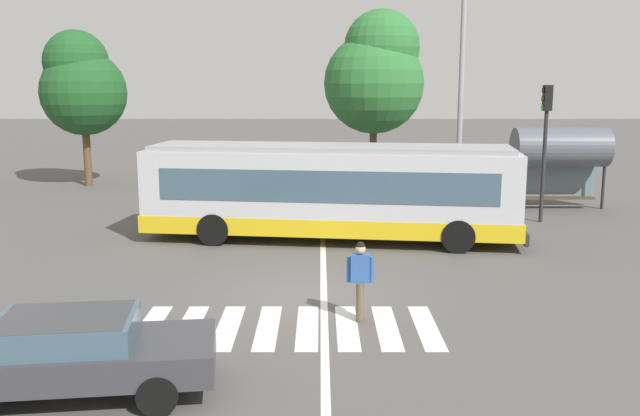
# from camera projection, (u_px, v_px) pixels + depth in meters

# --- Properties ---
(ground_plane) EXTENTS (160.00, 160.00, 0.00)m
(ground_plane) POSITION_uv_depth(u_px,v_px,m) (310.00, 296.00, 16.50)
(ground_plane) COLOR #514F4C
(city_transit_bus) EXTENTS (12.16, 4.08, 3.06)m
(city_transit_bus) POSITION_uv_depth(u_px,v_px,m) (332.00, 191.00, 22.02)
(city_transit_bus) COLOR black
(city_transit_bus) RESTS_ON ground_plane
(pedestrian_crossing_street) EXTENTS (0.58, 0.38, 1.72)m
(pedestrian_crossing_street) POSITION_uv_depth(u_px,v_px,m) (361.00, 276.00, 14.65)
(pedestrian_crossing_street) COLOR brown
(pedestrian_crossing_street) RESTS_ON ground_plane
(foreground_sedan) EXTENTS (4.69, 2.37, 1.35)m
(foreground_sedan) POSITION_uv_depth(u_px,v_px,m) (73.00, 351.00, 11.12)
(foreground_sedan) COLOR black
(foreground_sedan) RESTS_ON ground_plane
(parked_car_black) EXTENTS (2.23, 4.65, 1.35)m
(parked_car_black) POSITION_uv_depth(u_px,v_px,m) (234.00, 184.00, 29.21)
(parked_car_black) COLOR black
(parked_car_black) RESTS_ON ground_plane
(parked_car_silver) EXTENTS (2.00, 4.56, 1.35)m
(parked_car_silver) POSITION_uv_depth(u_px,v_px,m) (296.00, 184.00, 29.23)
(parked_car_silver) COLOR black
(parked_car_silver) RESTS_ON ground_plane
(parked_car_red) EXTENTS (2.30, 4.67, 1.35)m
(parked_car_red) POSITION_uv_depth(u_px,v_px,m) (365.00, 186.00, 28.83)
(parked_car_red) COLOR black
(parked_car_red) RESTS_ON ground_plane
(parked_car_charcoal) EXTENTS (1.99, 4.56, 1.35)m
(parked_car_charcoal) POSITION_uv_depth(u_px,v_px,m) (429.00, 185.00, 29.13)
(parked_car_charcoal) COLOR black
(parked_car_charcoal) RESTS_ON ground_plane
(parked_car_white) EXTENTS (2.23, 4.65, 1.35)m
(parked_car_white) POSITION_uv_depth(u_px,v_px,m) (492.00, 184.00, 29.25)
(parked_car_white) COLOR black
(parked_car_white) RESTS_ON ground_plane
(traffic_light_far_corner) EXTENTS (0.33, 0.32, 4.92)m
(traffic_light_far_corner) POSITION_uv_depth(u_px,v_px,m) (547.00, 131.00, 24.62)
(traffic_light_far_corner) COLOR #28282B
(traffic_light_far_corner) RESTS_ON ground_plane
(bus_stop_shelter) EXTENTS (3.71, 1.54, 3.25)m
(bus_stop_shelter) POSITION_uv_depth(u_px,v_px,m) (562.00, 149.00, 27.34)
(bus_stop_shelter) COLOR #28282B
(bus_stop_shelter) RESTS_ON ground_plane
(twin_arm_street_lamp) EXTENTS (4.30, 0.32, 9.01)m
(twin_arm_street_lamp) POSITION_uv_depth(u_px,v_px,m) (463.00, 68.00, 26.07)
(twin_arm_street_lamp) COLOR #939399
(twin_arm_street_lamp) RESTS_ON ground_plane
(background_tree_left) EXTENTS (4.09, 4.09, 7.48)m
(background_tree_left) POSITION_uv_depth(u_px,v_px,m) (83.00, 84.00, 33.18)
(background_tree_left) COLOR brown
(background_tree_left) RESTS_ON ground_plane
(background_tree_right) EXTENTS (4.89, 4.89, 8.49)m
(background_tree_right) POSITION_uv_depth(u_px,v_px,m) (378.00, 73.00, 33.64)
(background_tree_right) COLOR brown
(background_tree_right) RESTS_ON ground_plane
(crosswalk_painted_stripes) EXTENTS (6.23, 2.68, 0.01)m
(crosswalk_painted_stripes) POSITION_uv_depth(u_px,v_px,m) (289.00, 327.00, 14.38)
(crosswalk_painted_stripes) COLOR silver
(crosswalk_painted_stripes) RESTS_ON ground_plane
(lane_center_line) EXTENTS (0.16, 24.00, 0.01)m
(lane_center_line) POSITION_uv_depth(u_px,v_px,m) (325.00, 273.00, 18.47)
(lane_center_line) COLOR silver
(lane_center_line) RESTS_ON ground_plane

